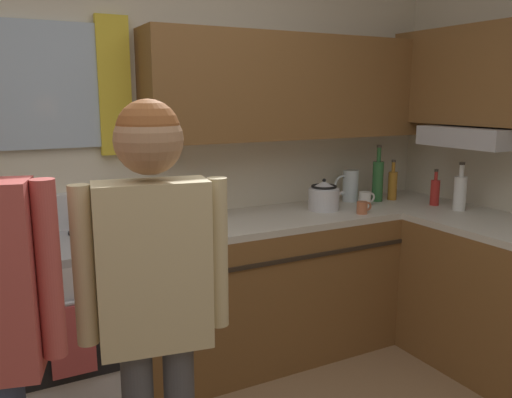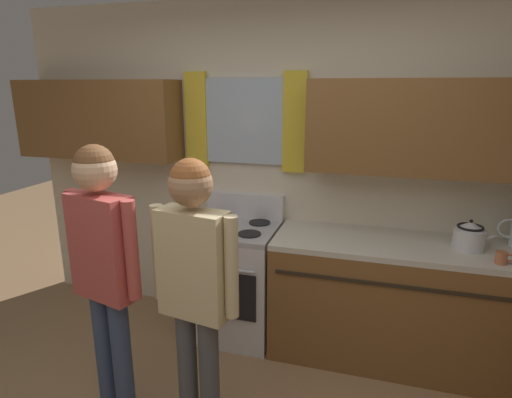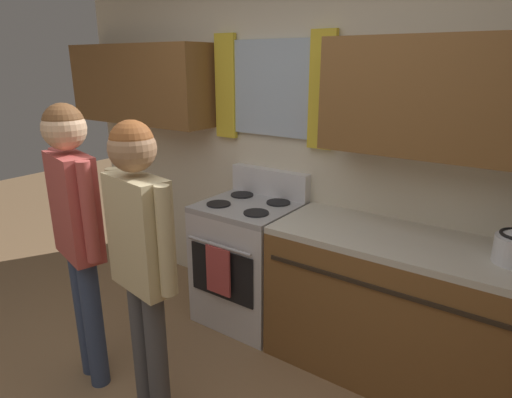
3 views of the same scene
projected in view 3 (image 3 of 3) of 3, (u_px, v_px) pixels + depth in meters
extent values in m
cube|color=beige|center=(318.00, 146.00, 3.07)|extent=(4.60, 0.10, 2.60)
cube|color=silver|center=(271.00, 89.00, 3.09)|extent=(0.63, 0.03, 0.66)
cube|color=yellow|center=(226.00, 87.00, 3.31)|extent=(0.18, 0.04, 0.76)
cube|color=yellow|center=(322.00, 91.00, 2.86)|extent=(0.18, 0.04, 0.76)
cube|color=brown|center=(139.00, 84.00, 3.67)|extent=(1.41, 0.32, 0.64)
cube|color=brown|center=(467.00, 334.00, 2.41)|extent=(2.30, 0.62, 0.86)
cube|color=beige|center=(479.00, 260.00, 2.28)|extent=(2.30, 0.62, 0.04)
cube|color=#2D2319|center=(462.00, 314.00, 2.08)|extent=(2.18, 0.01, 0.02)
cube|color=silver|center=(249.00, 264.00, 3.24)|extent=(0.65, 0.62, 0.86)
cube|color=black|center=(222.00, 274.00, 2.98)|extent=(0.53, 0.01, 0.36)
cylinder|color=#ADADB2|center=(218.00, 246.00, 2.89)|extent=(0.53, 0.02, 0.02)
cube|color=#ADADB2|center=(249.00, 207.00, 3.10)|extent=(0.65, 0.62, 0.04)
cube|color=silver|center=(270.00, 182.00, 3.28)|extent=(0.65, 0.08, 0.20)
cylinder|color=black|center=(219.00, 204.00, 3.08)|extent=(0.17, 0.17, 0.01)
cylinder|color=black|center=(256.00, 213.00, 2.90)|extent=(0.17, 0.17, 0.01)
cylinder|color=black|center=(242.00, 195.00, 3.29)|extent=(0.17, 0.17, 0.01)
cylinder|color=black|center=(278.00, 203.00, 3.11)|extent=(0.17, 0.17, 0.01)
cube|color=#CC4C4C|center=(218.00, 271.00, 2.94)|extent=(0.20, 0.02, 0.34)
cylinder|color=#38476B|center=(94.00, 324.00, 2.54)|extent=(0.11, 0.11, 0.82)
cylinder|color=#38476B|center=(85.00, 313.00, 2.65)|extent=(0.11, 0.11, 0.82)
cube|color=#BF4C47|center=(74.00, 206.00, 2.38)|extent=(0.40, 0.25, 0.58)
cylinder|color=#BF4C47|center=(89.00, 213.00, 2.21)|extent=(0.07, 0.07, 0.53)
cylinder|color=#BF4C47|center=(61.00, 193.00, 2.54)|extent=(0.07, 0.07, 0.53)
sphere|color=#DBAD84|center=(64.00, 129.00, 2.26)|extent=(0.23, 0.23, 0.23)
sphere|color=brown|center=(63.00, 123.00, 2.25)|extent=(0.21, 0.21, 0.21)
cylinder|color=#4C4C51|center=(158.00, 361.00, 2.25)|extent=(0.11, 0.11, 0.80)
cylinder|color=#4C4C51|center=(143.00, 348.00, 2.34)|extent=(0.11, 0.11, 0.80)
cube|color=#D1BC8C|center=(140.00, 234.00, 2.09)|extent=(0.39, 0.21, 0.57)
cylinder|color=#D1BC8C|center=(165.00, 242.00, 1.93)|extent=(0.07, 0.07, 0.52)
cylinder|color=#D1BC8C|center=(117.00, 218.00, 2.23)|extent=(0.07, 0.07, 0.52)
sphere|color=#A87A56|center=(132.00, 148.00, 1.96)|extent=(0.22, 0.22, 0.22)
sphere|color=brown|center=(132.00, 142.00, 1.96)|extent=(0.20, 0.20, 0.20)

